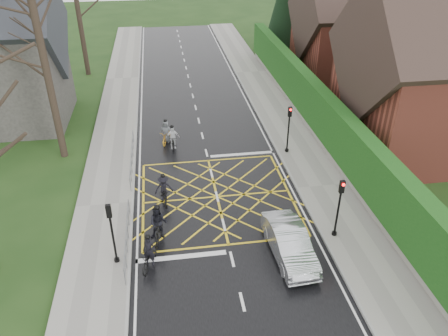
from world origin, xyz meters
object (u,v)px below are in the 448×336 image
object	(u,v)px
cyclist_back	(159,226)
cyclist_front	(173,140)
cyclist_rear	(150,256)
cyclist_mid	(164,191)
car	(290,243)
cyclist_lead	(166,134)

from	to	relation	value
cyclist_back	cyclist_front	world-z (taller)	cyclist_back
cyclist_rear	cyclist_mid	bearing A→B (deg)	100.58
cyclist_mid	car	world-z (taller)	cyclist_mid
cyclist_front	car	xyz separation A→B (m)	(4.69, -11.05, 0.09)
cyclist_front	cyclist_rear	bearing A→B (deg)	-97.88
cyclist_front	cyclist_lead	xyz separation A→B (m)	(-0.39, 0.95, -0.04)
cyclist_rear	cyclist_front	xyz separation A→B (m)	(1.55, 10.77, 0.08)
cyclist_rear	car	bearing A→B (deg)	17.23
cyclist_rear	cyclist_lead	xyz separation A→B (m)	(1.16, 11.72, 0.04)
cyclist_back	cyclist_mid	world-z (taller)	cyclist_back
cyclist_rear	car	world-z (taller)	cyclist_rear
cyclist_front	cyclist_lead	distance (m)	1.03
cyclist_back	cyclist_lead	distance (m)	9.99
cyclist_mid	cyclist_front	xyz separation A→B (m)	(0.76, 5.89, 0.01)
cyclist_back	cyclist_mid	size ratio (longest dim) A/B	1.13
cyclist_rear	car	size ratio (longest dim) A/B	0.42
cyclist_back	car	size ratio (longest dim) A/B	0.46
cyclist_front	car	bearing A→B (deg)	-66.71
cyclist_mid	cyclist_lead	distance (m)	6.86
cyclist_front	cyclist_lead	world-z (taller)	cyclist_front
cyclist_rear	cyclist_front	size ratio (longest dim) A/B	1.08
cyclist_mid	cyclist_front	world-z (taller)	cyclist_front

